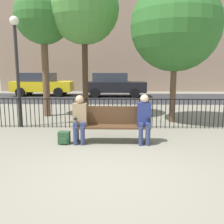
# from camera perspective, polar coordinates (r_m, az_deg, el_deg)

# --- Properties ---
(ground_plane) EXTENTS (80.00, 80.00, 0.00)m
(ground_plane) POSITION_cam_1_polar(r_m,az_deg,el_deg) (4.62, -0.69, -14.07)
(ground_plane) COLOR gray
(park_bench) EXTENTS (1.93, 0.45, 0.92)m
(park_bench) POSITION_cam_1_polar(r_m,az_deg,el_deg) (6.43, 0.02, -2.52)
(park_bench) COLOR #4C331E
(park_bench) RESTS_ON ground
(seated_person_0) EXTENTS (0.34, 0.39, 1.22)m
(seated_person_0) POSITION_cam_1_polar(r_m,az_deg,el_deg) (6.34, -7.38, -1.08)
(seated_person_0) COLOR navy
(seated_person_0) RESTS_ON ground
(seated_person_1) EXTENTS (0.34, 0.39, 1.25)m
(seated_person_1) POSITION_cam_1_polar(r_m,az_deg,el_deg) (6.29, 7.35, -1.04)
(seated_person_1) COLOR navy
(seated_person_1) RESTS_ON ground
(backpack) EXTENTS (0.28, 0.25, 0.32)m
(backpack) POSITION_cam_1_polar(r_m,az_deg,el_deg) (6.44, -10.90, -5.82)
(backpack) COLOR #284C2D
(backpack) RESTS_ON ground
(fence_railing) EXTENTS (9.01, 0.03, 0.95)m
(fence_railing) POSITION_cam_1_polar(r_m,az_deg,el_deg) (7.95, 0.21, 0.30)
(fence_railing) COLOR black
(fence_railing) RESTS_ON ground
(tree_0) EXTENTS (2.16, 2.16, 4.96)m
(tree_0) POSITION_cam_1_polar(r_m,az_deg,el_deg) (10.46, -15.47, 20.24)
(tree_0) COLOR brown
(tree_0) RESTS_ON ground
(tree_1) EXTENTS (2.62, 2.62, 5.40)m
(tree_1) POSITION_cam_1_polar(r_m,az_deg,el_deg) (10.10, -6.40, 22.31)
(tree_1) COLOR #422D1E
(tree_1) RESTS_ON ground
(tree_2) EXTENTS (3.05, 3.05, 4.83)m
(tree_2) POSITION_cam_1_polar(r_m,az_deg,el_deg) (9.16, 14.32, 18.44)
(tree_2) COLOR brown
(tree_2) RESTS_ON ground
(lamp_post) EXTENTS (0.28, 0.28, 3.47)m
(lamp_post) POSITION_cam_1_polar(r_m,az_deg,el_deg) (8.54, -21.02, 12.12)
(lamp_post) COLOR black
(lamp_post) RESTS_ON ground
(street_surface) EXTENTS (24.00, 6.00, 0.01)m
(street_surface) POSITION_cam_1_polar(r_m,az_deg,el_deg) (16.33, 0.97, 3.22)
(street_surface) COLOR #2B2B2D
(street_surface) RESTS_ON ground
(parked_car_0) EXTENTS (4.20, 1.94, 1.62)m
(parked_car_0) POSITION_cam_1_polar(r_m,az_deg,el_deg) (18.49, -15.83, 6.22)
(parked_car_0) COLOR yellow
(parked_car_0) RESTS_ON ground
(parked_car_1) EXTENTS (4.20, 1.94, 1.62)m
(parked_car_1) POSITION_cam_1_polar(r_m,az_deg,el_deg) (17.17, 0.37, 6.35)
(parked_car_1) COLOR black
(parked_car_1) RESTS_ON ground
(building_facade) EXTENTS (20.00, 6.00, 14.98)m
(building_facade) POSITION_cam_1_polar(r_m,az_deg,el_deg) (24.87, 1.24, 22.84)
(building_facade) COLOR gray
(building_facade) RESTS_ON ground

